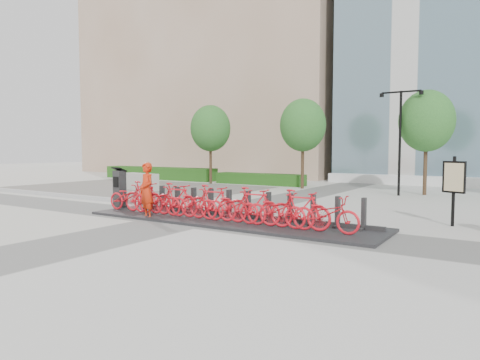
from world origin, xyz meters
The scene contains 27 objects.
ground centered at (0.00, 0.00, 0.00)m, with size 120.00×120.00×0.00m, color #B5B5B1.
tan_building centered at (-16.00, 26.00, 15.00)m, with size 26.00×16.00×30.00m, color #BAA18E.
gravel_patch centered at (-10.00, 7.00, 0.01)m, with size 14.00×14.00×0.00m, color #68625A.
curb centered at (-10.00, 1.90, 0.07)m, with size 14.00×0.25×0.15m, color #A4A4A4.
hedge_a centered at (-14.00, 13.50, 0.45)m, with size 10.00×1.40×0.90m, color #24591B.
hedge_b centered at (-5.00, 13.20, 0.35)m, with size 6.00×1.20×0.70m, color #24591B.
tree_0 centered at (-8.00, 12.00, 3.59)m, with size 2.60×2.60×5.10m.
tree_1 centered at (-1.50, 12.00, 3.59)m, with size 2.60×2.60×5.10m.
tree_2 centered at (5.00, 12.00, 3.59)m, with size 2.60×2.60×5.10m.
streetlamp centered at (4.00, 11.00, 3.13)m, with size 2.00×0.20×5.00m.
dock_pad centered at (1.30, 0.30, 0.04)m, with size 9.60×2.40×0.08m, color #242426.
dock_rail_posts centered at (1.36, 0.77, 0.51)m, with size 8.02×0.50×0.85m, color #272728, non-canonical shape.
bike_0 centered at (-2.60, -0.05, 0.56)m, with size 0.63×1.82×0.95m, color red.
bike_1 centered at (-1.88, -0.05, 0.61)m, with size 0.50×1.76×1.06m, color red.
bike_2 centered at (-1.16, -0.05, 0.56)m, with size 0.63×1.82×0.95m, color red.
bike_3 centered at (-0.44, -0.05, 0.61)m, with size 0.50×1.76×1.06m, color red.
bike_4 centered at (0.28, -0.05, 0.56)m, with size 0.63×1.82×0.95m, color red.
bike_5 centered at (1.00, -0.05, 0.61)m, with size 0.50×1.76×1.06m, color red.
bike_6 centered at (1.72, -0.05, 0.56)m, with size 0.63×1.82×0.95m, color red.
bike_7 centered at (2.44, -0.05, 0.61)m, with size 0.50×1.76×1.06m, color red.
bike_8 centered at (3.16, -0.05, 0.56)m, with size 0.63×1.82×0.95m, color red.
bike_9 centered at (3.88, -0.05, 0.61)m, with size 0.50×1.76×1.06m, color red.
bike_10 centered at (4.60, -0.05, 0.56)m, with size 0.63×1.82×0.95m, color red.
kiosk centered at (-3.59, 0.42, 0.79)m, with size 0.47×0.40×1.49m.
worker_red centered at (-1.19, -0.60, 0.90)m, with size 0.66×0.43×1.80m, color red.
jersey_barrier centered at (-8.56, 6.36, 0.46)m, with size 2.38×0.65×0.92m, color #AFAFAF.
map_sign centered at (7.20, 3.18, 1.33)m, with size 0.64×0.36×2.01m.
Camera 1 is at (8.62, -10.39, 2.19)m, focal length 32.00 mm.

